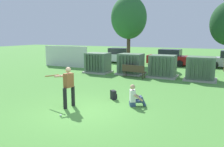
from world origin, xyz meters
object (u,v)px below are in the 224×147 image
at_px(park_bench, 134,70).
at_px(seated_spectator, 135,97).
at_px(transformer_mid_east, 163,67).
at_px(batter, 68,85).
at_px(transformer_west, 98,63).
at_px(transformer_east, 201,69).
at_px(parked_car_left_of_center, 169,58).
at_px(backpack, 114,95).
at_px(sports_ball, 61,115).
at_px(transformer_mid_west, 131,64).
at_px(parked_car_leftmost, 118,56).

distance_m(park_bench, seated_spectator, 6.76).
height_order(transformer_mid_east, batter, batter).
height_order(transformer_west, transformer_east, same).
distance_m(transformer_mid_east, parked_car_left_of_center, 7.17).
bearing_deg(transformer_east, parked_car_left_of_center, 116.66).
bearing_deg(backpack, batter, -123.92).
bearing_deg(transformer_west, batter, -69.25).
bearing_deg(park_bench, sports_ball, -88.32).
relative_size(transformer_mid_west, backpack, 4.77).
bearing_deg(backpack, sports_ball, -105.62).
distance_m(sports_ball, parked_car_leftmost, 17.52).
xyz_separation_m(transformer_mid_east, parked_car_leftmost, (-6.64, 6.94, -0.04)).
bearing_deg(transformer_east, transformer_west, -179.19).
bearing_deg(transformer_mid_east, parked_car_leftmost, 133.74).
bearing_deg(transformer_west, backpack, -55.86).
xyz_separation_m(transformer_east, park_bench, (-4.48, -0.95, -0.25)).
xyz_separation_m(transformer_mid_west, parked_car_leftmost, (-4.09, 6.74, -0.04)).
distance_m(transformer_mid_west, park_bench, 1.44).
distance_m(transformer_east, sports_ball, 10.65).
relative_size(transformer_west, batter, 1.21).
distance_m(seated_spectator, parked_car_left_of_center, 14.55).
distance_m(sports_ball, seated_spectator, 3.26).
relative_size(transformer_mid_east, parked_car_left_of_center, 0.49).
bearing_deg(parked_car_leftmost, seated_spectator, -63.50).
relative_size(backpack, parked_car_left_of_center, 0.10).
xyz_separation_m(seated_spectator, backpack, (-1.27, 0.53, -0.16)).
bearing_deg(batter, sports_ball, -68.37).
bearing_deg(park_bench, transformer_east, 12.00).
xyz_separation_m(park_bench, sports_ball, (0.26, -8.79, -0.49)).
xyz_separation_m(sports_ball, parked_car_leftmost, (-5.03, 16.77, 0.71)).
bearing_deg(transformer_mid_west, seated_spectator, -68.06).
relative_size(park_bench, sports_ball, 20.42).
relative_size(sports_ball, parked_car_left_of_center, 0.02).
xyz_separation_m(seated_spectator, parked_car_leftmost, (-7.13, 14.31, 0.38)).
distance_m(transformer_east, batter, 9.82).
bearing_deg(park_bench, transformer_west, 166.16).
xyz_separation_m(transformer_west, parked_car_left_of_center, (4.28, 7.30, -0.04)).
xyz_separation_m(transformer_mid_east, park_bench, (-1.87, -1.04, -0.25)).
height_order(park_bench, batter, batter).
height_order(batter, backpack, batter).
xyz_separation_m(transformer_mid_west, parked_car_left_of_center, (1.56, 6.90, -0.04)).
bearing_deg(parked_car_left_of_center, seated_spectator, -84.12).
distance_m(transformer_west, seated_spectator, 9.21).
relative_size(transformer_mid_west, transformer_mid_east, 1.00).
bearing_deg(seated_spectator, park_bench, 110.45).
distance_m(transformer_mid_east, batter, 8.97).
xyz_separation_m(sports_ball, parked_car_left_of_center, (0.61, 16.93, 0.71)).
height_order(transformer_west, transformer_mid_east, same).
bearing_deg(parked_car_leftmost, backpack, -66.95).
xyz_separation_m(park_bench, parked_car_leftmost, (-4.77, 7.98, 0.22)).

